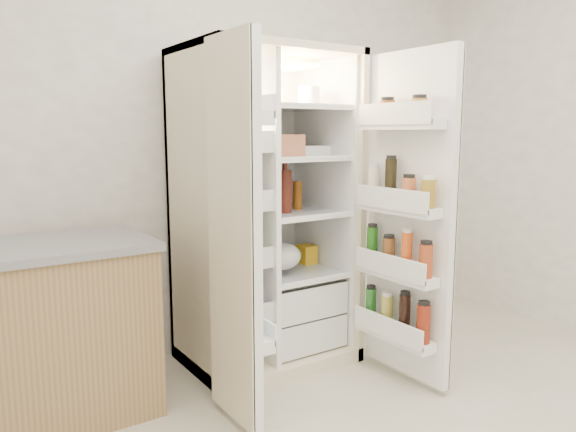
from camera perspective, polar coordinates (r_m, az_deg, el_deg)
wall_back at (r=3.44m, az=-6.39°, el=8.82°), size 4.00×0.02×2.70m
refrigerator at (r=3.21m, az=-2.58°, el=-1.99°), size 0.92×0.70×1.80m
freezer_door at (r=2.42m, az=-5.57°, el=-2.01°), size 0.15×0.40×1.72m
fridge_door at (r=2.95m, az=12.34°, el=-0.59°), size 0.17×0.58×1.72m
kitchen_counter at (r=2.81m, az=-26.07°, el=-11.28°), size 1.16×0.62×0.84m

